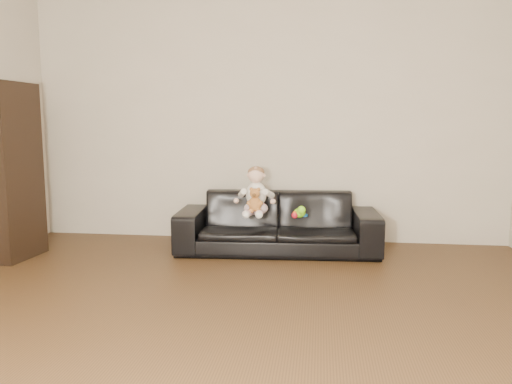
# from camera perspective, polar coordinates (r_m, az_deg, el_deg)

# --- Properties ---
(floor) EXTENTS (5.50, 5.50, 0.00)m
(floor) POSITION_cam_1_polar(r_m,az_deg,el_deg) (2.87, -5.19, -17.80)
(floor) COLOR #483019
(floor) RESTS_ON ground
(wall_back) EXTENTS (5.00, 0.00, 5.00)m
(wall_back) POSITION_cam_1_polar(r_m,az_deg,el_deg) (5.31, 1.17, 8.45)
(wall_back) COLOR beige
(wall_back) RESTS_ON ground
(sofa) EXTENTS (1.98, 0.87, 0.57)m
(sofa) POSITION_cam_1_polar(r_m,az_deg,el_deg) (4.89, 2.48, -3.49)
(sofa) COLOR black
(sofa) RESTS_ON floor
(cabinet) EXTENTS (0.44, 0.58, 1.61)m
(cabinet) POSITION_cam_1_polar(r_m,az_deg,el_deg) (5.11, -26.66, 2.09)
(cabinet) COLOR black
(cabinet) RESTS_ON floor
(shelf_item) EXTENTS (0.20, 0.26, 0.28)m
(shelf_item) POSITION_cam_1_polar(r_m,az_deg,el_deg) (5.08, -26.72, 6.15)
(shelf_item) COLOR silver
(shelf_item) RESTS_ON cabinet
(baby) EXTENTS (0.31, 0.39, 0.47)m
(baby) POSITION_cam_1_polar(r_m,az_deg,el_deg) (4.75, -0.02, -0.19)
(baby) COLOR silver
(baby) RESTS_ON sofa
(teddy_bear) EXTENTS (0.14, 0.14, 0.23)m
(teddy_bear) POSITION_cam_1_polar(r_m,az_deg,el_deg) (4.62, -0.12, -0.94)
(teddy_bear) COLOR #AA6A30
(teddy_bear) RESTS_ON sofa
(toy_green) EXTENTS (0.14, 0.15, 0.09)m
(toy_green) POSITION_cam_1_polar(r_m,az_deg,el_deg) (4.66, 5.00, -2.38)
(toy_green) COLOR #7EE31A
(toy_green) RESTS_ON sofa
(toy_rattle) EXTENTS (0.07, 0.07, 0.06)m
(toy_rattle) POSITION_cam_1_polar(r_m,az_deg,el_deg) (4.61, 4.44, -2.67)
(toy_rattle) COLOR red
(toy_rattle) RESTS_ON sofa
(toy_blue_disc) EXTENTS (0.15, 0.15, 0.02)m
(toy_blue_disc) POSITION_cam_1_polar(r_m,az_deg,el_deg) (4.75, 5.26, -2.66)
(toy_blue_disc) COLOR blue
(toy_blue_disc) RESTS_ON sofa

